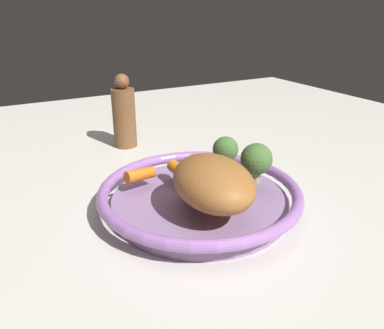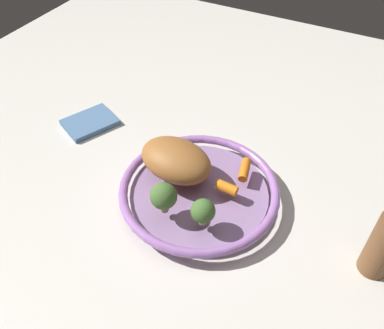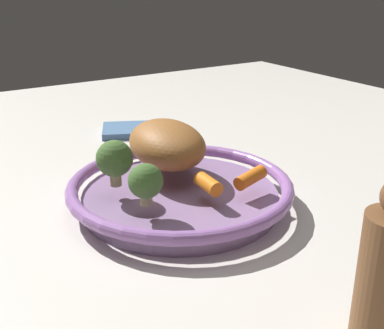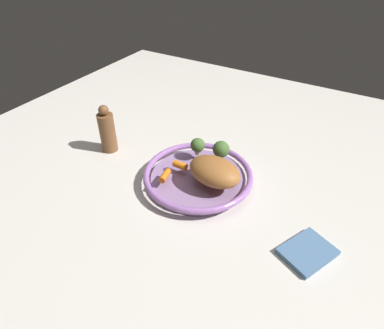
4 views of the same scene
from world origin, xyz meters
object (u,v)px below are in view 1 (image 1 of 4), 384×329
at_px(broccoli_floret_edge, 256,160).
at_px(roast_chicken_piece, 213,182).
at_px(serving_bowl, 200,197).
at_px(baby_carrot_left, 140,175).
at_px(pepper_mill, 122,115).
at_px(broccoli_floret_large, 225,150).
at_px(baby_carrot_back, 178,169).

bearing_deg(broccoli_floret_edge, roast_chicken_piece, -163.34).
bearing_deg(serving_bowl, baby_carrot_left, 138.23).
bearing_deg(pepper_mill, serving_bowl, -89.24).
bearing_deg(broccoli_floret_large, broccoli_floret_edge, -84.45).
height_order(baby_carrot_left, pepper_mill, pepper_mill).
distance_m(baby_carrot_left, pepper_mill, 0.30).
height_order(roast_chicken_piece, baby_carrot_left, roast_chicken_piece).
bearing_deg(serving_bowl, broccoli_floret_edge, -19.29).
distance_m(roast_chicken_piece, pepper_mill, 0.42).
height_order(serving_bowl, broccoli_floret_edge, broccoli_floret_edge).
bearing_deg(roast_chicken_piece, pepper_mill, 88.85).
xyz_separation_m(serving_bowl, roast_chicken_piece, (-0.01, -0.06, 0.06)).
bearing_deg(baby_carrot_left, roast_chicken_piece, -63.96).
bearing_deg(baby_carrot_back, baby_carrot_left, 169.13).
bearing_deg(broccoli_floret_large, baby_carrot_back, 175.21).
xyz_separation_m(roast_chicken_piece, baby_carrot_back, (0.00, 0.12, -0.02)).
xyz_separation_m(baby_carrot_back, broccoli_floret_edge, (0.10, -0.09, 0.03)).
bearing_deg(pepper_mill, roast_chicken_piece, -91.15).
xyz_separation_m(baby_carrot_left, baby_carrot_back, (0.07, -0.01, 0.00)).
bearing_deg(baby_carrot_back, serving_bowl, -77.92).
bearing_deg(pepper_mill, baby_carrot_left, -103.99).
xyz_separation_m(baby_carrot_left, pepper_mill, (0.07, 0.29, 0.02)).
distance_m(serving_bowl, pepper_mill, 0.36).
height_order(roast_chicken_piece, pepper_mill, pepper_mill).
relative_size(roast_chicken_piece, broccoli_floret_large, 2.82).
height_order(baby_carrot_back, broccoli_floret_edge, broccoli_floret_edge).
bearing_deg(baby_carrot_back, roast_chicken_piece, -90.58).
relative_size(baby_carrot_left, baby_carrot_back, 1.20).
bearing_deg(roast_chicken_piece, broccoli_floret_large, 49.40).
bearing_deg(broccoli_floret_edge, baby_carrot_left, 148.95).
height_order(baby_carrot_back, pepper_mill, pepper_mill).
height_order(serving_bowl, baby_carrot_back, baby_carrot_back).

